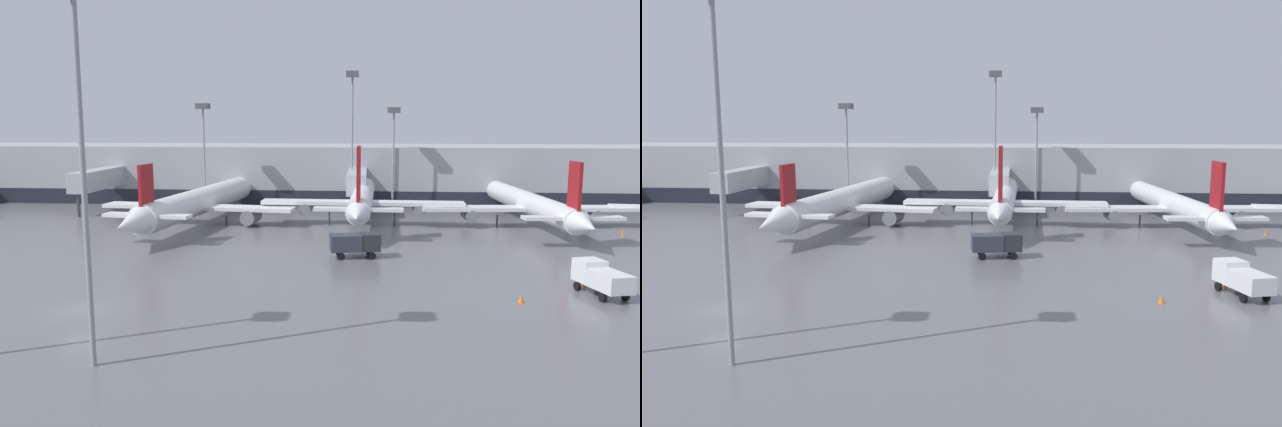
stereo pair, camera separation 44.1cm
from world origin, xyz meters
The scene contains 14 objects.
ground_plane centered at (0.00, 0.00, 0.00)m, with size 320.00×320.00×0.00m, color slate.
terminal_building centered at (-0.01, 61.86, 4.50)m, with size 160.00×29.94×9.00m.
parked_jet_0 centered at (40.10, 37.48, 2.80)m, with size 27.30×36.41×8.97m.
parked_jet_1 centered at (-1.65, 36.69, 2.74)m, with size 25.29×40.71×8.59m.
parked_jet_4 centered at (19.20, 37.41, 3.30)m, with size 25.52×33.45×10.42m.
service_truck_0 centered at (18.80, 18.42, 1.47)m, with size 5.02×2.77×2.36m.
service_truck_2 centered at (37.71, 6.92, 1.42)m, with size 3.24×5.48×2.45m.
traffic_cone_0 centered at (31.26, 4.46, 0.29)m, with size 0.47×0.47×0.57m.
traffic_cone_2 centered at (37.52, 9.84, 0.30)m, with size 0.49×0.49×0.60m.
traffic_cone_3 centered at (49.44, 32.97, 0.33)m, with size 0.36×0.36×0.66m.
apron_light_mast_0 centered at (17.51, 50.35, 15.63)m, with size 1.80×1.80×20.04m.
apron_light_mast_1 centered at (5.33, -9.42, 16.00)m, with size 1.80×1.80×20.59m.
apron_light_mast_3 centered at (23.48, 50.42, 12.07)m, with size 1.80×1.80×14.93m.
apron_light_mast_6 centered at (-3.89, 48.49, 12.48)m, with size 1.80×1.80×15.50m.
Camera 1 is at (20.16, -40.55, 13.25)m, focal length 35.00 mm.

